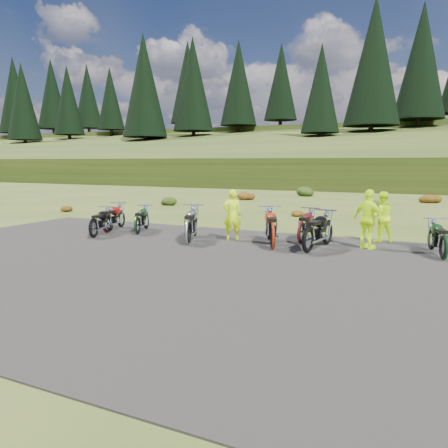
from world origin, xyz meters
The scene contains 39 objects.
ground centered at (0.00, 0.00, 0.00)m, with size 300.00×300.00×0.00m, color #3B4918.
gravel_pad centered at (0.00, -2.00, 0.00)m, with size 20.00×12.00×0.04m, color black.
hill_slope centered at (0.00, 50.00, 0.00)m, with size 300.00×46.00×3.00m, color #283B13, non-canonical shape.
hill_plateau centered at (0.00, 110.00, 0.00)m, with size 300.00×90.00×9.17m, color #283B13.
conifer_5 centered at (-105.00, 78.00, 18.16)m, with size 6.16×6.16×16.00m.
conifer_8 centered at (-87.00, 65.00, 18.57)m, with size 7.92×7.92×20.00m.
conifer_9 centered at (-81.00, 71.00, 19.26)m, with size 7.48×7.48×19.00m.
conifer_10 centered at (-75.00, 77.00, 19.16)m, with size 7.04×7.04×18.00m.
conifer_11 centered at (-69.00, 52.00, 14.47)m, with size 6.60×6.60×17.00m.
conifer_12 centered at (-63.00, 58.00, 15.17)m, with size 6.16×6.16×16.00m.
conifer_13 centered at (-57.00, 64.00, 15.86)m, with size 5.72×5.72×15.00m.
conifer_14 centered at (-51.00, 70.00, 16.55)m, with size 5.28×5.28×14.00m.
conifer_15 centered at (-45.00, 76.00, 20.16)m, with size 7.92×7.92×20.00m.
conifer_16 centered at (-39.00, 51.00, 15.28)m, with size 7.48×7.48×19.00m.
conifer_17 centered at (-33.00, 57.00, 15.97)m, with size 7.04×7.04×18.00m.
conifer_18 centered at (-27.00, 63.00, 16.66)m, with size 6.60×6.60×17.00m.
conifer_19 centered at (-21.00, 69.00, 17.36)m, with size 6.16×6.16×16.00m.
conifer_20 centered at (-15.00, 75.00, 17.65)m, with size 5.72×5.72×15.00m.
conifer_21 centered at (-9.00, 50.00, 12.56)m, with size 5.28×5.28×14.00m.
conifer_22 centered at (-3.00, 56.00, 16.77)m, with size 7.92×7.92×20.00m.
conifer_23 centered at (3.00, 62.00, 17.47)m, with size 7.48×7.48×19.00m.
shrub_0 centered at (-12.00, 6.00, 0.23)m, with size 0.77×0.77×0.45m, color #6D2F0D.
shrub_1 centered at (-9.10, 11.30, 0.31)m, with size 1.03×1.03×0.61m, color #1F350D.
shrub_2 centered at (-6.20, 16.60, 0.38)m, with size 1.30×1.30×0.77m, color #6D2F0D.
shrub_3 centered at (-3.30, 21.90, 0.46)m, with size 1.56×1.56×0.92m, color #1F350D.
shrub_4 centered at (-0.40, 9.20, 0.23)m, with size 0.77×0.77×0.45m, color #6D2F0D.
shrub_5 centered at (2.50, 14.50, 0.31)m, with size 1.03×1.03×0.61m, color #1F350D.
shrub_6 centered at (5.40, 19.80, 0.38)m, with size 1.30×1.30×0.77m, color #6D2F0D.
motorcycle_0 centered at (-4.94, 0.10, 0.00)m, with size 1.93×0.64×1.01m, color black, non-canonical shape.
motorcycle_1 centered at (-5.22, 1.12, 0.00)m, with size 2.03×0.68×1.07m, color #970A0B, non-canonical shape.
motorcycle_2 centered at (-4.01, 1.33, 0.00)m, with size 1.92×0.64×1.00m, color black, non-canonical shape.
motorcycle_3 centered at (-1.38, 0.45, 0.00)m, with size 2.27×0.76×1.19m, color #A0A0A4, non-canonical shape.
motorcycle_4 centered at (1.81, 2.17, 0.00)m, with size 2.07×0.69×1.08m, color #520D12, non-canonical shape.
motorcycle_5 centered at (2.40, 0.79, 0.00)m, with size 2.26×0.75×1.18m, color black, non-canonical shape.
motorcycle_6 centered at (1.31, 0.82, 0.00)m, with size 2.34×0.78×1.22m, color #9C270B, non-canonical shape.
motorcycle_7 centered at (5.90, 1.47, 0.00)m, with size 1.98×0.66×1.04m, color black, non-canonical shape.
person_middle centered at (-0.44, 1.75, 0.86)m, with size 0.62×0.41×1.71m, color #CBF70D.
person_right_a centered at (4.08, 3.56, 0.83)m, with size 0.81×0.63×1.66m, color #CBF70D.
person_right_b centered at (3.85, 2.22, 0.90)m, with size 1.06×0.44×1.80m, color #CBF70D.
Camera 1 is at (5.51, -11.38, 2.64)m, focal length 35.00 mm.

